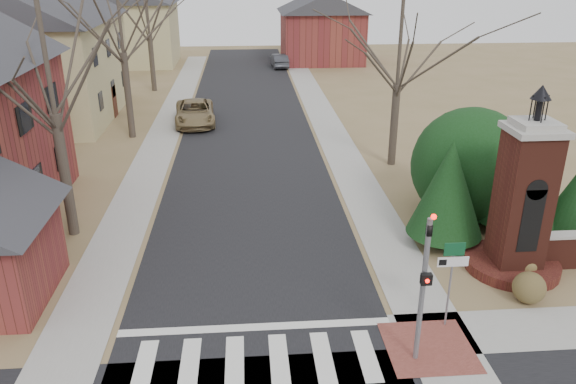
{
  "coord_description": "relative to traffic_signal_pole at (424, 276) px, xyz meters",
  "views": [
    {
      "loc": [
        -0.11,
        -11.43,
        10.05
      ],
      "look_at": [
        1.25,
        6.0,
        2.75
      ],
      "focal_mm": 35.0,
      "sensor_mm": 36.0,
      "label": 1
    }
  ],
  "objects": [
    {
      "name": "ground",
      "position": [
        -4.3,
        -0.57,
        -2.59
      ],
      "size": [
        120.0,
        120.0,
        0.0
      ],
      "primitive_type": "plane",
      "color": "brown",
      "rests_on": "ground"
    },
    {
      "name": "main_street",
      "position": [
        -4.3,
        21.43,
        -2.58
      ],
      "size": [
        8.0,
        70.0,
        0.01
      ],
      "primitive_type": "cube",
      "color": "black",
      "rests_on": "ground"
    },
    {
      "name": "crosswalk_zone",
      "position": [
        -4.3,
        0.23,
        -2.58
      ],
      "size": [
        8.0,
        2.2,
        0.02
      ],
      "primitive_type": "cube",
      "color": "silver",
      "rests_on": "ground"
    },
    {
      "name": "stop_bar",
      "position": [
        -4.3,
        1.73,
        -2.58
      ],
      "size": [
        8.0,
        0.35,
        0.02
      ],
      "primitive_type": "cube",
      "color": "silver",
      "rests_on": "ground"
    },
    {
      "name": "sidewalk_right_main",
      "position": [
        0.9,
        21.43,
        -2.58
      ],
      "size": [
        2.0,
        60.0,
        0.02
      ],
      "primitive_type": "cube",
      "color": "gray",
      "rests_on": "ground"
    },
    {
      "name": "sidewalk_left",
      "position": [
        -9.5,
        21.43,
        -2.58
      ],
      "size": [
        2.0,
        60.0,
        0.02
      ],
      "primitive_type": "cube",
      "color": "gray",
      "rests_on": "ground"
    },
    {
      "name": "curb_apron",
      "position": [
        0.5,
        0.43,
        -2.57
      ],
      "size": [
        2.4,
        2.4,
        0.02
      ],
      "primitive_type": "cube",
      "color": "brown",
      "rests_on": "ground"
    },
    {
      "name": "traffic_signal_pole",
      "position": [
        0.0,
        0.0,
        0.0
      ],
      "size": [
        0.28,
        0.41,
        4.5
      ],
      "color": "slate",
      "rests_on": "ground"
    },
    {
      "name": "sign_post",
      "position": [
        1.29,
        1.41,
        -0.64
      ],
      "size": [
        0.9,
        0.07,
        2.75
      ],
      "color": "slate",
      "rests_on": "ground"
    },
    {
      "name": "brick_gate_monument",
      "position": [
        4.7,
        4.42,
        -0.42
      ],
      "size": [
        3.2,
        3.2,
        6.47
      ],
      "color": "#542218",
      "rests_on": "ground"
    },
    {
      "name": "house_stucco_left",
      "position": [
        -17.8,
        26.42,
        2.01
      ],
      "size": [
        9.8,
        12.8,
        9.28
      ],
      "color": "tan",
      "rests_on": "ground"
    },
    {
      "name": "house_distant_left",
      "position": [
        -16.31,
        47.42,
        1.66
      ],
      "size": [
        10.8,
        8.8,
        8.53
      ],
      "color": "tan",
      "rests_on": "ground"
    },
    {
      "name": "house_distant_right",
      "position": [
        3.69,
        47.42,
        1.06
      ],
      "size": [
        8.8,
        8.8,
        7.3
      ],
      "color": "brown",
      "rests_on": "ground"
    },
    {
      "name": "evergreen_near",
      "position": [
        2.9,
        6.43,
        -0.29
      ],
      "size": [
        2.8,
        2.8,
        4.1
      ],
      "color": "#473D33",
      "rests_on": "ground"
    },
    {
      "name": "evergreen_mid",
      "position": [
        6.2,
        7.63,
        0.01
      ],
      "size": [
        3.4,
        3.4,
        4.7
      ],
      "color": "#473D33",
      "rests_on": "ground"
    },
    {
      "name": "evergreen_mass",
      "position": [
        4.7,
        8.93,
        -0.19
      ],
      "size": [
        4.8,
        4.8,
        4.8
      ],
      "primitive_type": "sphere",
      "color": "black",
      "rests_on": "ground"
    },
    {
      "name": "bare_tree_0",
      "position": [
        -11.3,
        8.43,
        5.11
      ],
      "size": [
        8.05,
        8.05,
        11.15
      ],
      "color": "#473D33",
      "rests_on": "ground"
    },
    {
      "name": "bare_tree_2",
      "position": [
        -11.8,
        34.43,
        4.44
      ],
      "size": [
        7.35,
        7.35,
        10.19
      ],
      "color": "#473D33",
      "rests_on": "ground"
    },
    {
      "name": "bare_tree_3",
      "position": [
        3.2,
        15.43,
        4.1
      ],
      "size": [
        7.0,
        7.0,
        9.7
      ],
      "color": "#473D33",
      "rests_on": "ground"
    },
    {
      "name": "pickup_truck",
      "position": [
        -7.7,
        24.1,
        -1.84
      ],
      "size": [
        2.91,
        5.56,
        1.49
      ],
      "primitive_type": "imported",
      "rotation": [
        0.0,
        0.0,
        0.08
      ],
      "color": "olive",
      "rests_on": "ground"
    },
    {
      "name": "distant_car",
      "position": [
        -0.9,
        44.23,
        -1.91
      ],
      "size": [
        1.73,
        4.18,
        1.34
      ],
      "primitive_type": "imported",
      "rotation": [
        0.0,
        0.0,
        3.22
      ],
      "color": "#3A3C43",
      "rests_on": "ground"
    },
    {
      "name": "dry_shrub_left",
      "position": [
        4.3,
        2.43,
        -2.08
      ],
      "size": [
        1.02,
        1.02,
        1.02
      ],
      "primitive_type": "sphere",
      "color": "brown",
      "rests_on": "ground"
    },
    {
      "name": "dry_shrub_right",
      "position": [
        5.0,
        4.03,
        -2.18
      ],
      "size": [
        0.82,
        0.82,
        0.82
      ],
      "primitive_type": "sphere",
      "color": "brown",
      "rests_on": "ground"
    }
  ]
}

